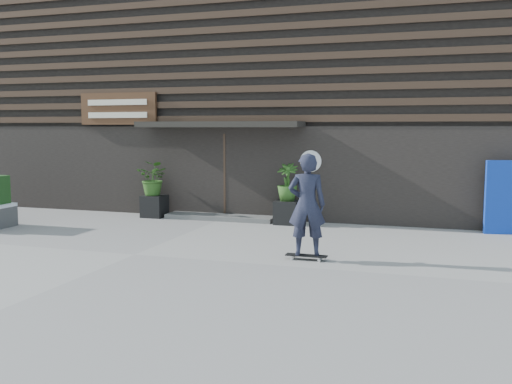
% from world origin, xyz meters
% --- Properties ---
extents(ground, '(80.00, 80.00, 0.00)m').
position_xyz_m(ground, '(0.00, 0.00, 0.00)').
color(ground, gray).
rests_on(ground, ground).
extents(entrance_step, '(3.00, 0.80, 0.12)m').
position_xyz_m(entrance_step, '(0.00, 4.60, 0.06)').
color(entrance_step, '#52524F').
rests_on(entrance_step, ground).
extents(planter_pot_left, '(0.60, 0.60, 0.60)m').
position_xyz_m(planter_pot_left, '(-1.90, 4.40, 0.30)').
color(planter_pot_left, black).
rests_on(planter_pot_left, ground).
extents(bamboo_left, '(0.86, 0.75, 0.96)m').
position_xyz_m(bamboo_left, '(-1.90, 4.40, 1.08)').
color(bamboo_left, '#2D591E').
rests_on(bamboo_left, planter_pot_left).
extents(planter_pot_right, '(0.60, 0.60, 0.60)m').
position_xyz_m(planter_pot_right, '(1.90, 4.40, 0.30)').
color(planter_pot_right, black).
rests_on(planter_pot_right, ground).
extents(bamboo_right, '(0.54, 0.54, 0.96)m').
position_xyz_m(bamboo_right, '(1.90, 4.40, 1.08)').
color(bamboo_right, '#2D591E').
rests_on(bamboo_right, planter_pot_right).
extents(building, '(18.00, 11.00, 8.00)m').
position_xyz_m(building, '(-0.00, 9.96, 3.99)').
color(building, black).
rests_on(building, ground).
extents(skateboarder, '(0.78, 0.60, 2.00)m').
position_xyz_m(skateboarder, '(3.29, 0.58, 1.04)').
color(skateboarder, black).
rests_on(skateboarder, ground).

